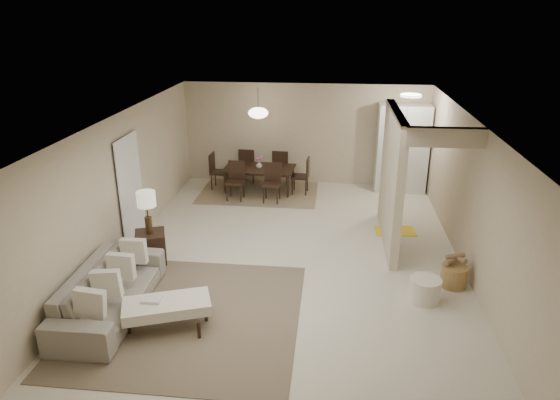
# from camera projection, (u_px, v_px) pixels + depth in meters

# --- Properties ---
(floor) EXTENTS (9.00, 9.00, 0.00)m
(floor) POSITION_uv_depth(u_px,v_px,m) (288.00, 266.00, 8.67)
(floor) COLOR beige
(floor) RESTS_ON ground
(ceiling) EXTENTS (9.00, 9.00, 0.00)m
(ceiling) POSITION_uv_depth(u_px,v_px,m) (289.00, 124.00, 7.76)
(ceiling) COLOR white
(ceiling) RESTS_ON back_wall
(back_wall) EXTENTS (6.00, 0.00, 6.00)m
(back_wall) POSITION_uv_depth(u_px,v_px,m) (305.00, 134.00, 12.39)
(back_wall) COLOR #BDAB8F
(back_wall) RESTS_ON floor
(left_wall) EXTENTS (0.00, 9.00, 9.00)m
(left_wall) POSITION_uv_depth(u_px,v_px,m) (114.00, 192.00, 8.52)
(left_wall) COLOR #BDAB8F
(left_wall) RESTS_ON floor
(right_wall) EXTENTS (0.00, 9.00, 9.00)m
(right_wall) POSITION_uv_depth(u_px,v_px,m) (476.00, 206.00, 7.92)
(right_wall) COLOR #BDAB8F
(right_wall) RESTS_ON floor
(partition) EXTENTS (0.15, 2.50, 2.50)m
(partition) POSITION_uv_depth(u_px,v_px,m) (391.00, 178.00, 9.19)
(partition) COLOR #BDAB8F
(partition) RESTS_ON floor
(doorway) EXTENTS (0.04, 0.90, 2.04)m
(doorway) POSITION_uv_depth(u_px,v_px,m) (130.00, 193.00, 9.15)
(doorway) COLOR black
(doorway) RESTS_ON floor
(pantry_cabinet) EXTENTS (1.20, 0.55, 2.10)m
(pantry_cabinet) POSITION_uv_depth(u_px,v_px,m) (402.00, 148.00, 11.90)
(pantry_cabinet) COLOR silver
(pantry_cabinet) RESTS_ON floor
(flush_light) EXTENTS (0.44, 0.44, 0.05)m
(flush_light) POSITION_uv_depth(u_px,v_px,m) (411.00, 95.00, 10.52)
(flush_light) COLOR white
(flush_light) RESTS_ON ceiling
(living_rug) EXTENTS (3.20, 3.20, 0.01)m
(living_rug) POSITION_uv_depth(u_px,v_px,m) (189.00, 316.00, 7.25)
(living_rug) COLOR brown
(living_rug) RESTS_ON floor
(sofa) EXTENTS (2.36, 0.95, 0.68)m
(sofa) POSITION_uv_depth(u_px,v_px,m) (110.00, 291.00, 7.25)
(sofa) COLOR gray
(sofa) RESTS_ON floor
(ottoman_bench) EXTENTS (1.30, 0.91, 0.42)m
(ottoman_bench) POSITION_uv_depth(u_px,v_px,m) (167.00, 307.00, 6.87)
(ottoman_bench) COLOR beige
(ottoman_bench) RESTS_ON living_rug
(side_table) EXTENTS (0.64, 0.64, 0.55)m
(side_table) POSITION_uv_depth(u_px,v_px,m) (151.00, 247.00, 8.72)
(side_table) COLOR black
(side_table) RESTS_ON floor
(table_lamp) EXTENTS (0.32, 0.32, 0.76)m
(table_lamp) POSITION_uv_depth(u_px,v_px,m) (146.00, 203.00, 8.42)
(table_lamp) COLOR #41301B
(table_lamp) RESTS_ON side_table
(round_pouf) EXTENTS (0.47, 0.47, 0.37)m
(round_pouf) POSITION_uv_depth(u_px,v_px,m) (425.00, 290.00, 7.58)
(round_pouf) COLOR beige
(round_pouf) RESTS_ON floor
(wicker_basket) EXTENTS (0.55, 0.55, 0.35)m
(wicker_basket) POSITION_uv_depth(u_px,v_px,m) (454.00, 276.00, 7.98)
(wicker_basket) COLOR brown
(wicker_basket) RESTS_ON floor
(dining_rug) EXTENTS (2.80, 2.10, 0.01)m
(dining_rug) POSITION_uv_depth(u_px,v_px,m) (260.00, 191.00, 12.20)
(dining_rug) COLOR #756648
(dining_rug) RESTS_ON floor
(dining_table) EXTENTS (1.73, 1.04, 0.59)m
(dining_table) POSITION_uv_depth(u_px,v_px,m) (259.00, 180.00, 12.10)
(dining_table) COLOR black
(dining_table) RESTS_ON dining_rug
(dining_chairs) EXTENTS (2.41, 1.80, 0.89)m
(dining_chairs) POSITION_uv_depth(u_px,v_px,m) (259.00, 174.00, 12.04)
(dining_chairs) COLOR black
(dining_chairs) RESTS_ON dining_rug
(vase) EXTENTS (0.20, 0.20, 0.16)m
(vase) POSITION_uv_depth(u_px,v_px,m) (259.00, 165.00, 11.96)
(vase) COLOR white
(vase) RESTS_ON dining_table
(yellow_mat) EXTENTS (0.83, 0.56, 0.01)m
(yellow_mat) POSITION_uv_depth(u_px,v_px,m) (395.00, 231.00, 10.00)
(yellow_mat) COLOR yellow
(yellow_mat) RESTS_ON floor
(pendant_light) EXTENTS (0.46, 0.46, 0.71)m
(pendant_light) POSITION_uv_depth(u_px,v_px,m) (258.00, 113.00, 11.51)
(pendant_light) COLOR #41301B
(pendant_light) RESTS_ON ceiling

